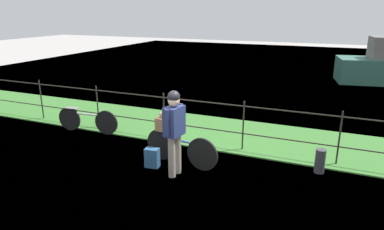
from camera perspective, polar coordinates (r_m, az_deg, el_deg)
name	(u,v)px	position (r m, az deg, el deg)	size (l,w,h in m)	color
ground_plane	(161,182)	(6.55, -5.22, -11.08)	(60.00, 60.00, 0.00)	#9E9993
grass_strip	(214,132)	(9.05, 3.67, -2.76)	(27.00, 2.40, 0.03)	#38702D
harbor_water	(275,75)	(17.58, 13.60, 6.56)	(30.00, 30.00, 0.00)	#426684
iron_fence	(202,117)	(8.04, 1.64, -0.33)	(18.04, 0.04, 1.16)	#28231E
bicycle_main	(180,148)	(7.09, -1.99, -5.53)	(1.69, 0.30, 0.68)	black
wooden_crate	(165,124)	(7.12, -4.54, -1.52)	(0.33, 0.26, 0.28)	olive
terrier_dog	(166,114)	(7.04, -4.41, 0.10)	(0.32, 0.18, 0.18)	tan
cyclist_person	(174,126)	(6.42, -2.98, -1.84)	(0.31, 0.54, 1.68)	gray
backpack_on_paving	(152,158)	(7.08, -6.64, -7.07)	(0.28, 0.18, 0.40)	#28517A
mooring_bollard	(320,161)	(7.23, 20.53, -7.19)	(0.20, 0.20, 0.49)	#38383D
bicycle_parked	(87,120)	(9.34, -17.09, -0.78)	(1.73, 0.26, 0.63)	black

